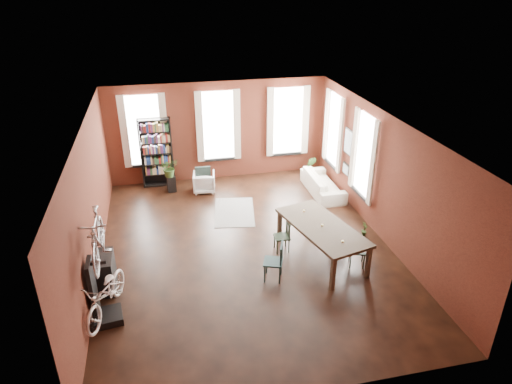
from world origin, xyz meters
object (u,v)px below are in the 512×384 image
object	(u,v)px
dining_chair_a	(273,262)
white_armchair	(204,181)
bicycle_floor	(103,277)
dining_chair_d	(339,235)
plant_stand	(171,184)
dining_chair_b	(282,237)
bike_trainer	(108,317)
bookshelf	(157,153)
dining_table	(321,241)
dining_chair_c	(357,250)
cream_sofa	(323,181)
console_table	(105,272)

from	to	relation	value
dining_chair_a	white_armchair	xyz separation A→B (m)	(-0.98, 4.85, -0.11)
white_armchair	bicycle_floor	bearing A→B (deg)	72.64
white_armchair	dining_chair_d	bearing A→B (deg)	132.68
plant_stand	bicycle_floor	world-z (taller)	bicycle_floor
dining_chair_b	plant_stand	distance (m)	4.71
dining_chair_b	bike_trainer	distance (m)	4.36
bookshelf	bike_trainer	bearing A→B (deg)	-100.60
dining_table	dining_chair_d	bearing A→B (deg)	6.77
white_armchair	bicycle_floor	xyz separation A→B (m)	(-2.51, -5.45, 0.67)
bookshelf	bike_trainer	distance (m)	6.47
dining_chair_b	bookshelf	xyz separation A→B (m)	(-2.84, 4.59, 0.71)
dining_chair_c	bike_trainer	size ratio (longest dim) A/B	1.50
cream_sofa	bike_trainer	xyz separation A→B (m)	(-6.12, -4.58, -0.33)
dining_chair_c	white_armchair	xyz separation A→B (m)	(-3.02, 4.77, -0.07)
dining_chair_c	plant_stand	world-z (taller)	dining_chair_c
dining_table	white_armchair	bearing A→B (deg)	104.21
dining_chair_c	dining_chair_a	bearing A→B (deg)	111.37
bicycle_floor	dining_chair_b	bearing A→B (deg)	41.56
bicycle_floor	dining_chair_d	bearing A→B (deg)	33.55
cream_sofa	bike_trainer	distance (m)	7.66
dining_table	cream_sofa	xyz separation A→B (m)	(1.27, 3.36, -0.02)
plant_stand	white_armchair	bearing A→B (deg)	-12.43
cream_sofa	console_table	distance (m)	7.15
dining_table	cream_sofa	world-z (taller)	dining_table
dining_chair_b	white_armchair	distance (m)	4.06
dining_chair_a	bike_trainer	size ratio (longest dim) A/B	1.66
dining_table	bookshelf	bearing A→B (deg)	111.69
dining_chair_c	dining_chair_d	xyz separation A→B (m)	(-0.16, 0.73, -0.01)
dining_table	dining_chair_b	distance (m)	0.96
bookshelf	dining_table	bearing A→B (deg)	-53.97
dining_chair_a	dining_chair_c	world-z (taller)	dining_chair_a
dining_chair_b	dining_chair_d	distance (m)	1.41
dining_chair_a	dining_chair_c	distance (m)	2.05
dining_chair_a	console_table	world-z (taller)	dining_chair_a
dining_chair_a	plant_stand	world-z (taller)	dining_chair_a
dining_chair_c	bicycle_floor	bearing A→B (deg)	116.00
cream_sofa	bicycle_floor	world-z (taller)	bicycle_floor
console_table	plant_stand	world-z (taller)	console_table
dining_table	bike_trainer	size ratio (longest dim) A/B	4.63
dining_chair_b	cream_sofa	distance (m)	3.58
white_armchair	plant_stand	size ratio (longest dim) A/B	1.33
dining_chair_d	console_table	bearing A→B (deg)	89.19
cream_sofa	console_table	world-z (taller)	cream_sofa
dining_table	bicycle_floor	distance (m)	5.01
dining_chair_a	bike_trainer	xyz separation A→B (m)	(-3.52, -0.62, -0.37)
white_armchair	cream_sofa	distance (m)	3.70
dining_chair_d	bicycle_floor	distance (m)	5.58
plant_stand	dining_table	bearing A→B (deg)	-53.45
bookshelf	console_table	xyz separation A→B (m)	(-1.28, -5.20, -0.70)
dining_table	bookshelf	size ratio (longest dim) A/B	1.14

